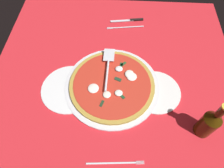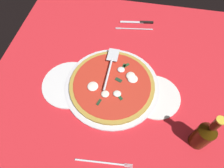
{
  "view_description": "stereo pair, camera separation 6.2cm",
  "coord_description": "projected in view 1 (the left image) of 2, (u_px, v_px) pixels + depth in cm",
  "views": [
    {
      "loc": [
        -2.3,
        53.5,
        78.95
      ],
      "look_at": [
        0.56,
        5.19,
        2.31
      ],
      "focal_mm": 32.65,
      "sensor_mm": 36.0,
      "label": 1
    },
    {
      "loc": [
        -8.41,
        52.74,
        78.95
      ],
      "look_at": [
        0.56,
        5.19,
        2.31
      ],
      "focal_mm": 32.65,
      "sensor_mm": 36.0,
      "label": 2
    }
  ],
  "objects": [
    {
      "name": "dinner_plate_right",
      "position": [
        69.0,
        89.0,
        0.91
      ],
      "size": [
        25.04,
        25.04,
        1.0
      ],
      "primitive_type": "cylinder",
      "color": "white",
      "rests_on": "ground_plane"
    },
    {
      "name": "beer_bottle",
      "position": [
        209.0,
        123.0,
        0.74
      ],
      "size": [
        6.61,
        6.61,
        21.72
      ],
      "color": "#3A2405",
      "rests_on": "ground_plane"
    },
    {
      "name": "pizza_server",
      "position": [
        108.0,
        66.0,
        0.93
      ],
      "size": [
        5.21,
        24.14,
        1.0
      ],
      "rotation": [
        0.0,
        0.0,
        4.7
      ],
      "color": "silver",
      "rests_on": "pizza"
    },
    {
      "name": "checker_pattern",
      "position": [
        114.0,
        77.0,
        0.95
      ],
      "size": [
        115.1,
        115.1,
        0.1
      ],
      "color": "silver",
      "rests_on": "ground_plane"
    },
    {
      "name": "ground_plane",
      "position": [
        114.0,
        78.0,
        0.96
      ],
      "size": [
        115.1,
        115.1,
        0.8
      ],
      "primitive_type": "cube",
      "color": "red"
    },
    {
      "name": "place_setting_near",
      "position": [
        128.0,
        24.0,
        1.14
      ],
      "size": [
        20.94,
        14.36,
        1.4
      ],
      "rotation": [
        0.0,
        0.0,
        0.14
      ],
      "color": "white",
      "rests_on": "ground_plane"
    },
    {
      "name": "pizza_pan",
      "position": [
        112.0,
        86.0,
        0.92
      ],
      "size": [
        42.62,
        42.62,
        1.21
      ],
      "primitive_type": "cylinder",
      "color": "silver",
      "rests_on": "ground_plane"
    },
    {
      "name": "dinner_plate_left",
      "position": [
        156.0,
        92.0,
        0.9
      ],
      "size": [
        21.98,
        21.98,
        1.0
      ],
      "primitive_type": "cylinder",
      "color": "silver",
      "rests_on": "ground_plane"
    },
    {
      "name": "pizza",
      "position": [
        112.0,
        84.0,
        0.91
      ],
      "size": [
        38.11,
        38.11,
        2.65
      ],
      "color": "#B29039",
      "rests_on": "pizza_pan"
    }
  ]
}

